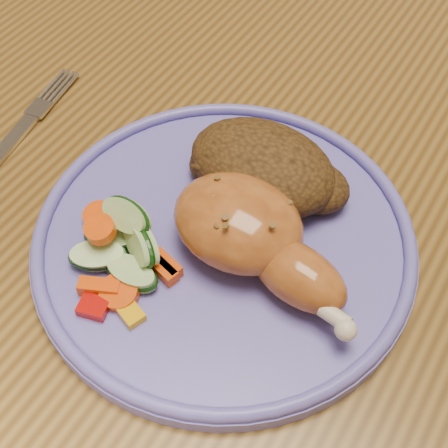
# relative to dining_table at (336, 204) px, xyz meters

# --- Properties ---
(ground) EXTENTS (4.00, 4.00, 0.00)m
(ground) POSITION_rel_dining_table_xyz_m (0.00, 0.00, -0.67)
(ground) COLOR #4F371B
(ground) RESTS_ON ground
(dining_table) EXTENTS (0.90, 1.40, 0.75)m
(dining_table) POSITION_rel_dining_table_xyz_m (0.00, 0.00, 0.00)
(dining_table) COLOR brown
(dining_table) RESTS_ON ground
(plate) EXTENTS (0.28, 0.28, 0.01)m
(plate) POSITION_rel_dining_table_xyz_m (-0.03, -0.15, 0.09)
(plate) COLOR #5E57B5
(plate) RESTS_ON dining_table
(plate_rim) EXTENTS (0.28, 0.28, 0.01)m
(plate_rim) POSITION_rel_dining_table_xyz_m (-0.03, -0.15, 0.10)
(plate_rim) COLOR #5E57B5
(plate_rim) RESTS_ON plate
(chicken_leg) EXTENTS (0.16, 0.08, 0.05)m
(chicken_leg) POSITION_rel_dining_table_xyz_m (-0.01, -0.15, 0.12)
(chicken_leg) COLOR #AF6024
(chicken_leg) RESTS_ON plate
(rice_pilaf) EXTENTS (0.13, 0.09, 0.05)m
(rice_pilaf) POSITION_rel_dining_table_xyz_m (-0.03, -0.09, 0.11)
(rice_pilaf) COLOR #472E11
(rice_pilaf) RESTS_ON plate
(vegetable_pile) EXTENTS (0.09, 0.09, 0.05)m
(vegetable_pile) POSITION_rel_dining_table_xyz_m (-0.09, -0.21, 0.11)
(vegetable_pile) COLOR #A50A05
(vegetable_pile) RESTS_ON plate
(fork) EXTENTS (0.04, 0.16, 0.00)m
(fork) POSITION_rel_dining_table_xyz_m (-0.25, -0.16, 0.09)
(fork) COLOR silver
(fork) RESTS_ON dining_table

